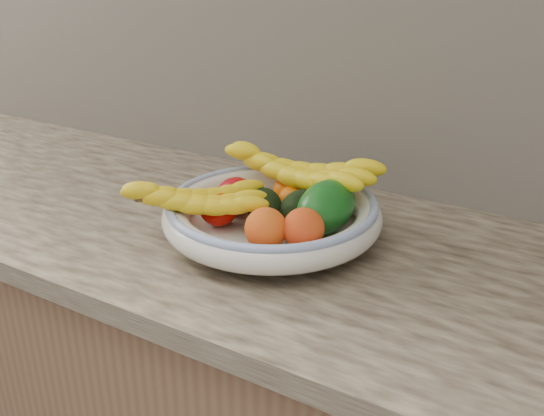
{
  "coord_description": "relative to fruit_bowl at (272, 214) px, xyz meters",
  "views": [
    {
      "loc": [
        0.5,
        0.82,
        1.39
      ],
      "look_at": [
        0.0,
        1.66,
        0.96
      ],
      "focal_mm": 40.0,
      "sensor_mm": 36.0,
      "label": 1
    }
  ],
  "objects": [
    {
      "name": "fruit_bowl",
      "position": [
        0.0,
        0.0,
        0.0
      ],
      "size": [
        0.39,
        0.39,
        0.08
      ],
      "color": "silver",
      "rests_on": "kitchen_counter"
    },
    {
      "name": "clementine_back_left",
      "position": [
        -0.03,
        0.1,
        0.01
      ],
      "size": [
        0.07,
        0.07,
        0.05
      ],
      "primitive_type": "ellipsoid",
      "rotation": [
        0.0,
        0.0,
        0.43
      ],
      "color": "orange",
      "rests_on": "fruit_bowl"
    },
    {
      "name": "clementine_back_right",
      "position": [
        0.03,
        0.09,
        0.01
      ],
      "size": [
        0.05,
        0.05,
        0.04
      ],
      "primitive_type": "ellipsoid",
      "rotation": [
        0.0,
        0.0,
        -0.08
      ],
      "color": "orange",
      "rests_on": "fruit_bowl"
    },
    {
      "name": "clementine_back_mid",
      "position": [
        0.0,
        0.07,
        0.01
      ],
      "size": [
        0.05,
        0.05,
        0.05
      ],
      "primitive_type": "ellipsoid",
      "rotation": [
        0.0,
        0.0,
        -0.03
      ],
      "color": "orange",
      "rests_on": "fruit_bowl"
    },
    {
      "name": "tomato_left",
      "position": [
        -0.09,
        0.01,
        0.01
      ],
      "size": [
        0.1,
        0.1,
        0.07
      ],
      "primitive_type": "ellipsoid",
      "rotation": [
        0.0,
        0.0,
        0.37
      ],
      "color": "#A2060C",
      "rests_on": "fruit_bowl"
    },
    {
      "name": "tomato_near_left",
      "position": [
        -0.08,
        -0.05,
        0.01
      ],
      "size": [
        0.08,
        0.08,
        0.06
      ],
      "primitive_type": "ellipsoid",
      "rotation": [
        0.0,
        0.0,
        0.16
      ],
      "color": "#C10600",
      "rests_on": "fruit_bowl"
    },
    {
      "name": "avocado_center",
      "position": [
        -0.01,
        -0.01,
        0.02
      ],
      "size": [
        0.11,
        0.11,
        0.06
      ],
      "primitive_type": "ellipsoid",
      "rotation": [
        0.0,
        0.0,
        0.75
      ],
      "color": "black",
      "rests_on": "fruit_bowl"
    },
    {
      "name": "avocado_right",
      "position": [
        0.05,
        0.02,
        0.02
      ],
      "size": [
        0.08,
        0.1,
        0.07
      ],
      "primitive_type": "ellipsoid",
      "rotation": [
        0.0,
        0.0,
        -0.14
      ],
      "color": "black",
      "rests_on": "fruit_bowl"
    },
    {
      "name": "green_mango",
      "position": [
        0.1,
        0.02,
        0.03
      ],
      "size": [
        0.12,
        0.14,
        0.12
      ],
      "primitive_type": "ellipsoid",
      "rotation": [
        0.0,
        0.31,
        -0.08
      ],
      "color": "#0F5414",
      "rests_on": "fruit_bowl"
    },
    {
      "name": "peach_front",
      "position": [
        0.04,
        -0.09,
        0.02
      ],
      "size": [
        0.07,
        0.07,
        0.07
      ],
      "primitive_type": "ellipsoid",
      "rotation": [
        0.0,
        0.0,
        0.05
      ],
      "color": "orange",
      "rests_on": "fruit_bowl"
    },
    {
      "name": "peach_right",
      "position": [
        0.1,
        -0.06,
        0.02
      ],
      "size": [
        0.07,
        0.07,
        0.07
      ],
      "primitive_type": "ellipsoid",
      "rotation": [
        0.0,
        0.0,
        0.03
      ],
      "color": "orange",
      "rests_on": "fruit_bowl"
    },
    {
      "name": "banana_bunch_back",
      "position": [
        -0.0,
        0.1,
        0.04
      ],
      "size": [
        0.34,
        0.13,
        0.1
      ],
      "primitive_type": null,
      "rotation": [
        0.0,
        0.0,
        -0.04
      ],
      "color": "yellow",
      "rests_on": "fruit_bowl"
    },
    {
      "name": "banana_bunch_front",
      "position": [
        -0.1,
        -0.09,
        0.03
      ],
      "size": [
        0.27,
        0.24,
        0.07
      ],
      "primitive_type": null,
      "rotation": [
        0.0,
        0.0,
        0.65
      ],
      "color": "yellow",
      "rests_on": "fruit_bowl"
    }
  ]
}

